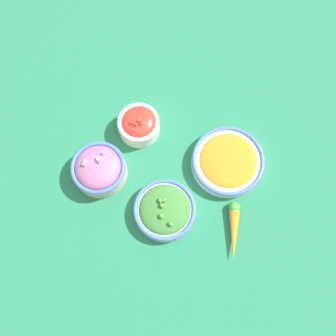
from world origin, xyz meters
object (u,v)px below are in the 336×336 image
object	(u,v)px
bowl_red_onion	(99,169)
loose_carrot	(234,229)
bowl_broccoli	(165,210)
bowl_carrots	(228,161)
bowl_cherry_tomatoes	(139,124)

from	to	relation	value
bowl_red_onion	loose_carrot	distance (m)	0.40
bowl_broccoli	loose_carrot	bearing A→B (deg)	-2.68
bowl_carrots	loose_carrot	world-z (taller)	bowl_carrots
bowl_carrots	loose_carrot	xyz separation A→B (m)	(0.05, -0.18, -0.01)
bowl_broccoli	bowl_carrots	size ratio (longest dim) A/B	0.83
bowl_carrots	bowl_red_onion	distance (m)	0.35
bowl_broccoli	bowl_cherry_tomatoes	distance (m)	0.25
bowl_carrots	bowl_broccoli	bearing A→B (deg)	-129.84
loose_carrot	bowl_red_onion	bearing A→B (deg)	-109.49
bowl_carrots	loose_carrot	bearing A→B (deg)	-74.93
bowl_cherry_tomatoes	loose_carrot	world-z (taller)	bowl_cherry_tomatoes
bowl_broccoli	loose_carrot	xyz separation A→B (m)	(0.19, -0.01, -0.01)
bowl_carrots	loose_carrot	distance (m)	0.19
bowl_broccoli	bowl_carrots	xyz separation A→B (m)	(0.14, 0.17, -0.00)
bowl_broccoli	loose_carrot	world-z (taller)	bowl_broccoli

